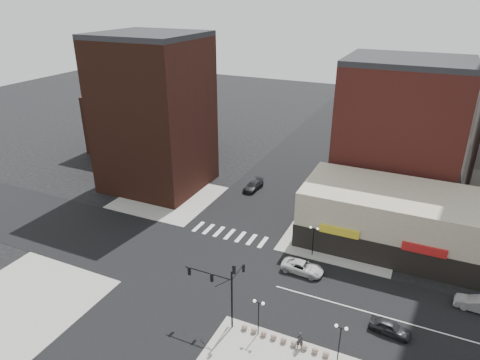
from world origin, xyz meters
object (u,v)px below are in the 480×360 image
at_px(white_suv, 303,267).
at_px(dark_sedan_east, 390,327).
at_px(traffic_signal, 225,284).
at_px(pedestrian, 300,340).
at_px(street_lamp_se_a, 259,309).
at_px(dark_sedan_north, 253,186).
at_px(street_lamp_ne, 314,234).
at_px(street_lamp_se_b, 340,334).
at_px(silver_sedan, 479,304).

xyz_separation_m(white_suv, dark_sedan_east, (11.02, -6.13, -0.01)).
distance_m(traffic_signal, pedestrian, 8.96).
relative_size(street_lamp_se_a, dark_sedan_north, 0.82).
distance_m(dark_sedan_north, pedestrian, 36.24).
distance_m(traffic_signal, street_lamp_ne, 16.62).
xyz_separation_m(traffic_signal, white_suv, (4.68, 11.79, -4.25)).
bearing_deg(traffic_signal, street_lamp_se_b, -0.82).
height_order(traffic_signal, dark_sedan_east, traffic_signal).
bearing_deg(street_lamp_se_b, street_lamp_se_a, 180.00).
distance_m(street_lamp_ne, pedestrian, 16.49).
bearing_deg(street_lamp_se_b, pedestrian, 180.00).
distance_m(street_lamp_se_a, silver_sedan, 24.33).
height_order(street_lamp_se_b, street_lamp_ne, same).
bearing_deg(traffic_signal, silver_sedan, 28.69).
bearing_deg(silver_sedan, traffic_signal, -57.79).
bearing_deg(street_lamp_se_a, pedestrian, 0.00).
xyz_separation_m(street_lamp_ne, pedestrian, (3.31, -16.00, -2.23)).
bearing_deg(pedestrian, traffic_signal, -10.68).
bearing_deg(pedestrian, dark_sedan_east, -152.15).
bearing_deg(white_suv, silver_sedan, -83.95).
height_order(street_lamp_se_b, dark_sedan_east, street_lamp_se_b).
relative_size(street_lamp_se_b, pedestrian, 2.20).
xyz_separation_m(white_suv, silver_sedan, (19.30, 1.34, 0.09)).
xyz_separation_m(traffic_signal, pedestrian, (8.07, -0.17, -3.90)).
height_order(white_suv, pedestrian, pedestrian).
relative_size(silver_sedan, dark_sedan_north, 0.96).
bearing_deg(street_lamp_ne, traffic_signal, -106.75).
height_order(street_lamp_ne, silver_sedan, street_lamp_ne).
relative_size(white_suv, silver_sedan, 1.06).
relative_size(white_suv, pedestrian, 2.72).
distance_m(silver_sedan, pedestrian, 20.74).
relative_size(silver_sedan, pedestrian, 2.57).
relative_size(street_lamp_se_a, white_suv, 0.81).
relative_size(street_lamp_ne, dark_sedan_east, 1.01).
relative_size(street_lamp_se_a, pedestrian, 2.20).
distance_m(street_lamp_se_a, white_suv, 12.26).
bearing_deg(white_suv, dark_sedan_east, -117.02).
relative_size(street_lamp_se_a, street_lamp_ne, 1.00).
height_order(street_lamp_se_b, white_suv, street_lamp_se_b).
distance_m(street_lamp_se_b, white_suv, 14.13).
bearing_deg(white_suv, traffic_signal, 160.42).
height_order(street_lamp_se_a, pedestrian, street_lamp_se_a).
xyz_separation_m(traffic_signal, street_lamp_ne, (4.76, 15.83, -1.67)).
xyz_separation_m(silver_sedan, pedestrian, (-15.92, -13.29, 0.26)).
bearing_deg(street_lamp_se_a, dark_sedan_north, 113.92).
xyz_separation_m(street_lamp_se_a, street_lamp_ne, (1.00, 16.00, 0.00)).
bearing_deg(street_lamp_ne, dark_sedan_north, 134.18).
bearing_deg(dark_sedan_east, silver_sedan, -40.34).
distance_m(street_lamp_se_b, dark_sedan_north, 38.31).
height_order(street_lamp_se_a, dark_sedan_east, street_lamp_se_a).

